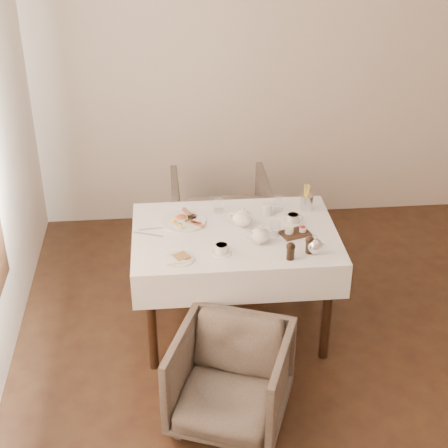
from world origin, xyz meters
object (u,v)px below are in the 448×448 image
breakfast_plate (184,221)px  teapot_centre (242,217)px  table (235,248)px  armchair_near (230,380)px  armchair_far (220,220)px

breakfast_plate → teapot_centre: bearing=-11.6°
breakfast_plate → teapot_centre: (0.37, -0.09, 0.06)m
table → breakfast_plate: 0.37m
table → breakfast_plate: (-0.31, 0.16, 0.13)m
breakfast_plate → teapot_centre: size_ratio=1.69×
table → armchair_near: (-0.11, -0.81, -0.35)m
table → armchair_far: table is taller
armchair_far → teapot_centre: size_ratio=4.37×
breakfast_plate → table: bearing=-25.2°
breakfast_plate → armchair_near: bearing=-76.2°
armchair_near → teapot_centre: bearing=100.6°
teapot_centre → breakfast_plate: bearing=-174.4°
armchair_far → teapot_centre: 0.96m
table → armchair_far: bearing=90.8°
armchair_far → breakfast_plate: 0.90m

